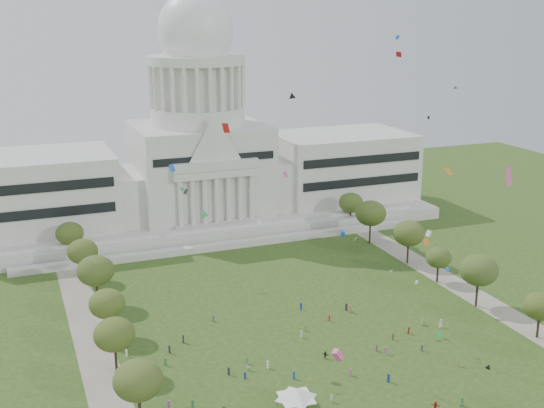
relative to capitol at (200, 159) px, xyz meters
The scene contains 30 objects.
ground 115.76m from the capitol, 90.00° to the right, with size 400.00×400.00×0.00m, color #2E4817.
capitol is the anchor object (origin of this frame).
path_left 98.93m from the capitol, 119.87° to the right, with size 8.00×160.00×0.04m, color gray.
path_right 98.93m from the capitol, 60.13° to the right, with size 8.00×160.00×0.04m, color gray.
row_tree_l_1 125.32m from the capitol, 110.71° to the right, with size 8.86×8.86×12.59m.
row_tree_r_1 125.12m from the capitol, 68.16° to the right, with size 7.58×7.58×10.78m.
row_tree_l_2 107.19m from the capitol, 115.07° to the right, with size 8.42×8.42×11.97m.
row_tree_r_2 106.56m from the capitol, 65.33° to the right, with size 9.55×9.55×13.58m.
row_tree_l_3 92.14m from the capitol, 118.96° to the right, with size 8.12×8.12×11.55m.
row_tree_r_3 91.98m from the capitol, 60.70° to the right, with size 7.01×7.01×9.98m.
row_tree_l_4 76.50m from the capitol, 125.78° to the right, with size 9.29×9.29×13.21m.
row_tree_r_4 78.81m from the capitol, 54.84° to the right, with size 9.19×9.19×13.06m.
row_tree_l_5 63.64m from the capitol, 136.72° to the right, with size 8.33×8.33×11.85m.
row_tree_r_5 62.67m from the capitol, 44.94° to the right, with size 9.82×9.82×13.96m.
row_tree_l_6 54.69m from the capitol, 152.45° to the right, with size 8.19×8.19×11.64m.
row_tree_r_6 54.32m from the capitol, 28.99° to the right, with size 8.42×8.42×11.97m.
event_tent 124.80m from the capitol, 97.60° to the right, with size 8.96×8.96×4.63m.
person_0 109.17m from the capitol, 74.38° to the right, with size 1.00×0.65×2.05m, color silver.
person_2 107.32m from the capitol, 78.95° to the right, with size 0.82×0.51×1.69m, color #B21E1E.
person_3 112.21m from the capitol, 84.76° to the right, with size 1.19×0.62×1.85m, color #994C8C.
person_4 110.25m from the capitol, 85.19° to the right, with size 0.91×0.50×1.56m, color #994C8C.
person_5 108.88m from the capitol, 91.51° to the right, with size 1.59×0.63×1.72m, color #26262B.
person_6 134.79m from the capitol, 84.37° to the right, with size 0.90×0.59×1.85m, color #33723F.
person_7 124.57m from the capitol, 94.24° to the right, with size 0.60×0.44×1.65m, color silver.
person_8 109.24m from the capitol, 100.61° to the right, with size 0.82×0.51×1.69m, color silver.
person_9 123.57m from the capitol, 79.79° to the right, with size 1.02×0.53×1.58m, color olive.
person_10 107.72m from the capitol, 81.74° to the right, with size 0.93×0.51×1.59m, color olive.
person_11 133.83m from the capitol, 86.71° to the right, with size 1.73×0.68×1.86m, color #B21E1E.
distant_crowd 103.73m from the capitol, 98.00° to the right, with size 60.66×39.92×1.91m.
kite_swarm 105.69m from the capitol, 88.16° to the right, with size 89.39×102.70×63.30m.
Camera 1 is at (-61.14, -110.55, 70.80)m, focal length 45.00 mm.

